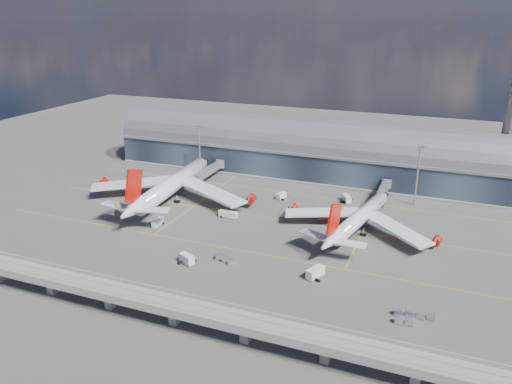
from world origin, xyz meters
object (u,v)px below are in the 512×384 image
at_px(airliner_right, 358,219).
at_px(cargo_train_0, 225,259).
at_px(floodlight_mast_left, 200,150).
at_px(service_truck_5, 347,198).
at_px(service_truck_1, 187,259).
at_px(service_truck_3, 315,273).
at_px(airliner_left, 171,186).
at_px(cargo_train_1, 415,315).
at_px(service_truck_4, 281,196).
at_px(service_truck_2, 228,214).
at_px(floodlight_mast_right, 417,174).
at_px(service_truck_0, 158,223).
at_px(cargo_train_2, 404,321).

bearing_deg(airliner_right, cargo_train_0, -121.28).
distance_m(floodlight_mast_left, service_truck_5, 74.25).
xyz_separation_m(service_truck_1, service_truck_3, (40.67, 6.55, 0.04)).
bearing_deg(airliner_left, airliner_right, -6.30).
distance_m(service_truck_3, cargo_train_0, 29.66).
distance_m(floodlight_mast_left, airliner_left, 33.45).
bearing_deg(cargo_train_0, cargo_train_1, -116.36).
relative_size(service_truck_3, cargo_train_1, 0.65).
bearing_deg(floodlight_mast_left, cargo_train_1, -37.95).
distance_m(floodlight_mast_left, service_truck_4, 49.54).
distance_m(floodlight_mast_left, service_truck_2, 54.04).
bearing_deg(airliner_right, service_truck_1, -125.28).
relative_size(service_truck_1, cargo_train_1, 0.55).
height_order(floodlight_mast_right, service_truck_0, floodlight_mast_right).
bearing_deg(cargo_train_2, airliner_right, 28.24).
relative_size(service_truck_0, service_truck_1, 1.06).
relative_size(service_truck_3, service_truck_4, 1.35).
height_order(airliner_right, cargo_train_2, airliner_right).
relative_size(service_truck_4, service_truck_5, 0.80).
bearing_deg(airliner_left, cargo_train_2, -32.81).
bearing_deg(service_truck_1, service_truck_2, 31.19).
xyz_separation_m(airliner_left, service_truck_0, (8.99, -25.04, -5.44)).
height_order(airliner_right, service_truck_2, airliner_right).
distance_m(floodlight_mast_right, service_truck_5, 30.31).
bearing_deg(service_truck_2, service_truck_5, -47.25).
xyz_separation_m(floodlight_mast_right, service_truck_4, (-53.89, -13.35, -12.25)).
distance_m(service_truck_0, service_truck_5, 79.55).
height_order(cargo_train_0, cargo_train_2, cargo_train_0).
bearing_deg(airliner_left, service_truck_1, -58.71).
bearing_deg(service_truck_5, service_truck_3, -117.41).
bearing_deg(airliner_right, service_truck_3, -87.58).
relative_size(floodlight_mast_right, cargo_train_2, 4.97).
xyz_separation_m(airliner_right, service_truck_5, (-10.28, 28.94, -3.51)).
distance_m(floodlight_mast_right, cargo_train_0, 91.61).
distance_m(airliner_left, service_truck_3, 85.04).
distance_m(airliner_right, cargo_train_0, 52.71).
relative_size(floodlight_mast_left, service_truck_0, 4.07).
xyz_separation_m(airliner_left, cargo_train_0, (44.86, -41.72, -5.82)).
bearing_deg(service_truck_5, cargo_train_2, -99.69).
xyz_separation_m(service_truck_0, service_truck_1, (24.83, -22.20, 0.27)).
distance_m(service_truck_0, service_truck_2, 27.21).
height_order(service_truck_2, service_truck_3, service_truck_3).
height_order(service_truck_2, cargo_train_1, service_truck_2).
height_order(service_truck_5, cargo_train_1, service_truck_5).
relative_size(floodlight_mast_left, service_truck_5, 3.99).
height_order(service_truck_2, service_truck_5, service_truck_5).
relative_size(floodlight_mast_right, service_truck_0, 4.07).
height_order(floodlight_mast_right, airliner_left, floodlight_mast_right).
height_order(service_truck_2, service_truck_4, service_truck_4).
xyz_separation_m(floodlight_mast_right, cargo_train_1, (7.77, -84.04, -12.70)).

